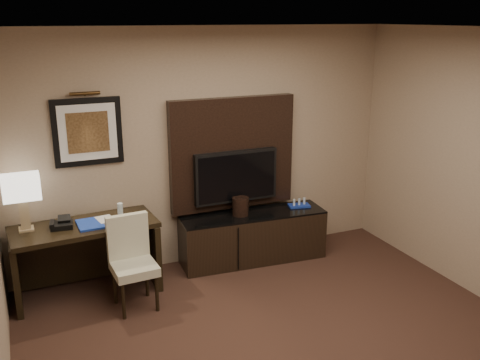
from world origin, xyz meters
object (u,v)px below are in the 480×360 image
table_lamp (23,203)px  water_bottle (120,211)px  credenza (253,237)px  tv (236,176)px  ice_bucket (240,206)px  minibar_tray (299,203)px  desk_phone (62,223)px  desk (87,259)px  desk_chair (134,267)px

table_lamp → water_bottle: (0.92, -0.07, -0.19)m
credenza → tv: (-0.16, 0.14, 0.73)m
tv → ice_bucket: tv is taller
water_bottle → minibar_tray: (2.15, 0.04, -0.22)m
desk_phone → water_bottle: water_bottle is taller
desk → minibar_tray: 2.54m
tv → desk_phone: tv is taller
desk_chair → minibar_tray: (2.14, 0.53, 0.20)m
credenza → desk_phone: bearing=-174.7°
desk → minibar_tray: (2.53, 0.05, 0.25)m
minibar_tray → tv: bearing=169.9°
desk_phone → ice_bucket: bearing=9.2°
desk_chair → water_bottle: 0.65m
desk_chair → table_lamp: bearing=145.7°
tv → table_lamp: bearing=-177.2°
desk_chair → desk_phone: size_ratio=4.11×
ice_bucket → water_bottle: bearing=-177.8°
desk → tv: size_ratio=1.44×
desk_chair → credenza: bearing=16.1°
tv → water_bottle: 1.40m
credenza → water_bottle: bearing=-174.5°
desk_chair → table_lamp: table_lamp is taller
desk_chair → water_bottle: water_bottle is taller
water_bottle → table_lamp: bearing=175.9°
desk → desk_chair: size_ratio=1.66×
desk_phone → minibar_tray: 2.74m
desk → water_bottle: size_ratio=8.42×
table_lamp → water_bottle: table_lamp is taller
table_lamp → minibar_tray: size_ratio=2.20×
desk_chair → minibar_tray: bearing=10.9°
desk_phone → ice_bucket: size_ratio=1.00×
credenza → table_lamp: 2.56m
ice_bucket → minibar_tray: bearing=-1.0°
table_lamp → ice_bucket: size_ratio=2.63×
desk_chair → table_lamp: size_ratio=1.56×
credenza → desk_chair: (-1.52, -0.53, 0.14)m
desk → water_bottle: 0.60m
tv → desk_chair: (-1.37, -0.67, -0.59)m
desk_phone → minibar_tray: size_ratio=0.83×
credenza → water_bottle: water_bottle is taller
water_bottle → ice_bucket: size_ratio=0.81×
water_bottle → desk: bearing=-177.9°
tv → desk_phone: (-1.97, -0.18, -0.20)m
desk → water_bottle: (0.38, 0.01, 0.47)m
desk_phone → water_bottle: bearing=8.1°
desk → water_bottle: water_bottle is taller
credenza → water_bottle: size_ratio=9.99×
desk_phone → credenza: bearing=8.6°
tv → ice_bucket: bearing=-88.1°
credenza → table_lamp: (-2.45, 0.03, 0.75)m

